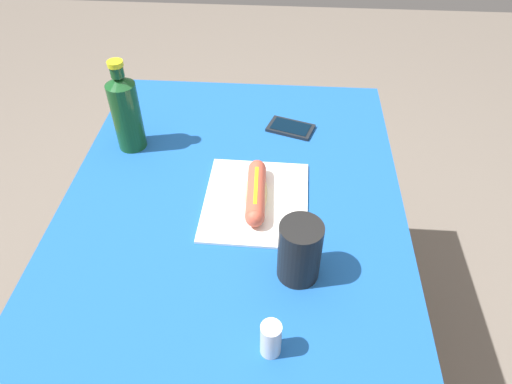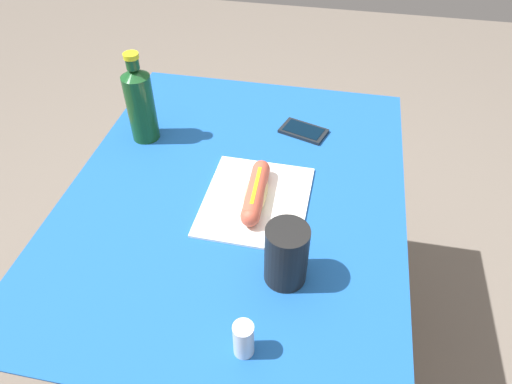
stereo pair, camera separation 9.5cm
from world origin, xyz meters
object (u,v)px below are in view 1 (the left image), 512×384
Objects in this scene: cell_phone at (291,128)px; drinking_cup at (300,251)px; hot_dog at (256,192)px; soda_bottle at (126,111)px; salt_shaker at (271,339)px.

drinking_cup is (0.48, 0.02, 0.06)m from cell_phone.
hot_dog is 0.22m from drinking_cup.
drinking_cup reaches higher than hot_dog.
soda_bottle reaches higher than cell_phone.
cell_phone is 1.04× the size of drinking_cup.
hot_dog is 0.37m from salt_shaker.
soda_bottle is at bearing -76.13° from cell_phone.
hot_dog is 1.47× the size of cell_phone.
drinking_cup is 0.18m from salt_shaker.
salt_shaker reaches higher than cell_phone.
soda_bottle is 0.58m from drinking_cup.
salt_shaker is (0.17, -0.05, -0.03)m from drinking_cup.
salt_shaker is (0.36, 0.05, 0.01)m from hot_dog.
soda_bottle is at bearing -119.16° from hot_dog.
salt_shaker is at bearing -2.03° from cell_phone.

